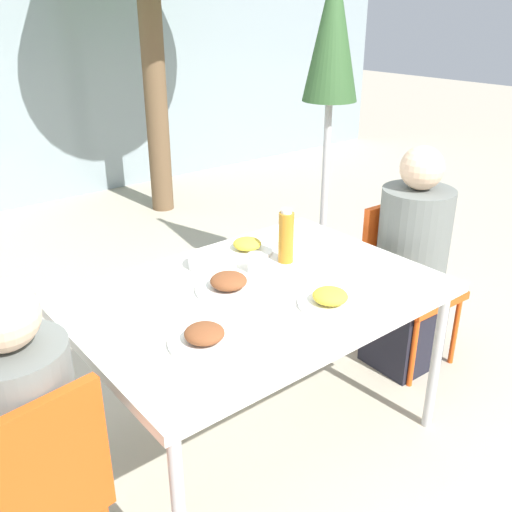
{
  "coord_description": "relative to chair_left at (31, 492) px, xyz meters",
  "views": [
    {
      "loc": [
        -1.27,
        -1.57,
        1.79
      ],
      "look_at": [
        0.0,
        0.0,
        0.89
      ],
      "focal_mm": 40.0,
      "sensor_mm": 36.0,
      "label": 1
    }
  ],
  "objects": [
    {
      "name": "bottle",
      "position": [
        1.29,
        0.34,
        0.36
      ],
      "size": [
        0.07,
        0.07,
        0.25
      ],
      "color": "#B7751E",
      "rests_on": "dining_table"
    },
    {
      "name": "chair_left",
      "position": [
        0.0,
        0.0,
        0.0
      ],
      "size": [
        0.45,
        0.45,
        0.85
      ],
      "rotation": [
        0.0,
        0.0,
        0.13
      ],
      "color": "#E54C14",
      "rests_on": "ground"
    },
    {
      "name": "ground_plane",
      "position": [
        1.01,
        0.21,
        -0.5
      ],
      "size": [
        24.0,
        24.0,
        0.0
      ],
      "primitive_type": "plane",
      "color": "#B2A893"
    },
    {
      "name": "drinking_cup",
      "position": [
        1.11,
        0.34,
        0.28
      ],
      "size": [
        0.07,
        0.07,
        0.08
      ],
      "color": "white",
      "rests_on": "dining_table"
    },
    {
      "name": "plate_1",
      "position": [
        1.15,
        -0.06,
        0.27
      ],
      "size": [
        0.24,
        0.24,
        0.07
      ],
      "color": "white",
      "rests_on": "dining_table"
    },
    {
      "name": "person_right",
      "position": [
        1.98,
        0.17,
        0.06
      ],
      "size": [
        0.35,
        0.35,
        1.19
      ],
      "rotation": [
        0.0,
        0.0,
        3.1
      ],
      "color": "black",
      "rests_on": "ground"
    },
    {
      "name": "plate_0",
      "position": [
        1.22,
        0.53,
        0.27
      ],
      "size": [
        0.24,
        0.24,
        0.07
      ],
      "color": "white",
      "rests_on": "dining_table"
    },
    {
      "name": "closed_umbrella",
      "position": [
        2.21,
        1.02,
        1.01
      ],
      "size": [
        0.36,
        0.36,
        2.04
      ],
      "color": "#333333",
      "rests_on": "ground"
    },
    {
      "name": "plate_2",
      "position": [
        0.63,
        0.02,
        0.27
      ],
      "size": [
        0.25,
        0.25,
        0.07
      ],
      "color": "white",
      "rests_on": "dining_table"
    },
    {
      "name": "plate_3",
      "position": [
        0.92,
        0.28,
        0.27
      ],
      "size": [
        0.27,
        0.27,
        0.07
      ],
      "color": "white",
      "rests_on": "dining_table"
    },
    {
      "name": "salad_bowl",
      "position": [
        0.99,
        0.51,
        0.27
      ],
      "size": [
        0.18,
        0.18,
        0.05
      ],
      "color": "white",
      "rests_on": "dining_table"
    },
    {
      "name": "dining_table",
      "position": [
        1.01,
        0.21,
        0.19
      ],
      "size": [
        1.44,
        1.0,
        0.74
      ],
      "color": "silver",
      "rests_on": "ground"
    },
    {
      "name": "chair_right",
      "position": [
        2.03,
        0.25,
        0.0
      ],
      "size": [
        0.42,
        0.42,
        0.85
      ],
      "rotation": [
        0.0,
        0.0,
        3.1
      ],
      "color": "#E54C14",
      "rests_on": "ground"
    },
    {
      "name": "person_left",
      "position": [
        0.04,
        0.09,
        0.04
      ],
      "size": [
        0.32,
        0.32,
        1.13
      ],
      "rotation": [
        0.0,
        0.0,
        0.13
      ],
      "color": "#383842",
      "rests_on": "ground"
    }
  ]
}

